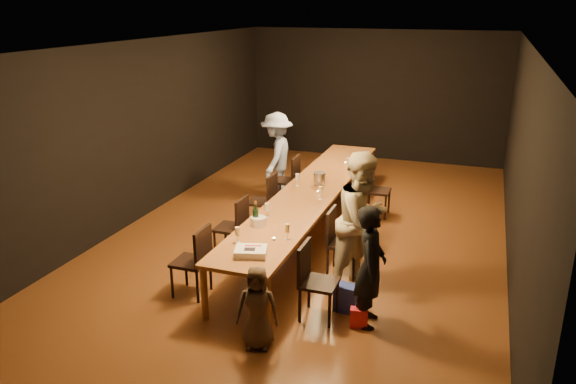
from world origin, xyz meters
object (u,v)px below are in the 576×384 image
(chair_right_3, at_px, (378,190))
(chair_left_2, at_px, (262,201))
(chair_left_0, at_px, (191,261))
(man_blue, at_px, (277,156))
(chair_right_0, at_px, (319,282))
(chair_right_2, at_px, (363,213))
(table, at_px, (311,193))
(ice_bucket, at_px, (319,179))
(chair_left_1, at_px, (231,227))
(woman_birthday, at_px, (371,266))
(child, at_px, (257,308))
(woman_tan, at_px, (363,222))
(champagne_bottle, at_px, (256,213))
(chair_left_3, at_px, (286,180))
(birthday_cake, at_px, (251,252))
(chair_right_1, at_px, (344,243))
(plate_stack, at_px, (258,221))

(chair_right_3, height_order, chair_left_2, same)
(chair_left_0, xyz_separation_m, man_blue, (-0.30, 3.92, 0.36))
(chair_right_0, distance_m, chair_right_2, 2.40)
(chair_left_0, bearing_deg, man_blue, 4.38)
(table, bearing_deg, ice_bucket, 79.74)
(chair_left_0, bearing_deg, table, -19.50)
(chair_left_1, bearing_deg, chair_right_0, -125.22)
(woman_birthday, distance_m, ice_bucket, 2.96)
(man_blue, distance_m, child, 4.97)
(woman_tan, distance_m, champagne_bottle, 1.42)
(table, distance_m, champagne_bottle, 1.68)
(woman_birthday, bearing_deg, chair_left_3, 27.20)
(woman_birthday, relative_size, birthday_cake, 3.30)
(chair_left_1, height_order, birthday_cake, chair_left_1)
(chair_left_3, distance_m, champagne_bottle, 2.94)
(woman_birthday, height_order, man_blue, man_blue)
(chair_left_1, xyz_separation_m, man_blue, (-0.30, 2.72, 0.36))
(child, relative_size, birthday_cake, 2.15)
(chair_right_0, relative_size, chair_left_0, 1.00)
(chair_right_1, xyz_separation_m, chair_left_3, (-1.70, 2.40, 0.00))
(table, height_order, chair_right_0, chair_right_0)
(chair_left_1, relative_size, ice_bucket, 4.35)
(woman_birthday, bearing_deg, chair_right_2, 8.32)
(woman_birthday, bearing_deg, man_blue, 28.18)
(birthday_cake, height_order, ice_bucket, ice_bucket)
(plate_stack, bearing_deg, woman_tan, 7.18)
(man_blue, distance_m, birthday_cake, 4.22)
(birthday_cake, distance_m, ice_bucket, 2.82)
(chair_right_2, distance_m, woman_tan, 1.57)
(chair_left_3, xyz_separation_m, ice_bucket, (0.90, -0.91, 0.39))
(chair_right_2, relative_size, chair_left_2, 1.00)
(chair_right_1, distance_m, plate_stack, 1.22)
(table, bearing_deg, woman_birthday, -58.37)
(table, relative_size, chair_right_1, 6.45)
(chair_right_1, height_order, plate_stack, chair_right_1)
(table, relative_size, chair_left_1, 6.45)
(chair_right_3, height_order, woman_birthday, woman_birthday)
(chair_right_1, bearing_deg, chair_left_1, -90.00)
(chair_right_2, distance_m, ice_bucket, 0.93)
(table, distance_m, chair_right_3, 1.49)
(chair_right_1, bearing_deg, table, -144.69)
(woman_birthday, relative_size, champagne_bottle, 4.33)
(chair_left_0, relative_size, man_blue, 0.57)
(chair_left_2, bearing_deg, chair_left_3, 0.00)
(chair_left_2, bearing_deg, chair_right_1, -125.22)
(child, xyz_separation_m, birthday_cake, (-0.35, 0.66, 0.32))
(chair_right_2, distance_m, chair_left_1, 2.08)
(woman_tan, bearing_deg, chair_right_2, 36.41)
(chair_right_0, distance_m, chair_left_0, 1.70)
(chair_right_0, height_order, plate_stack, chair_right_0)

